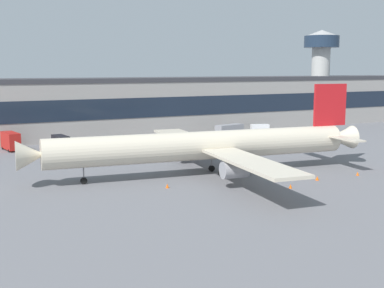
% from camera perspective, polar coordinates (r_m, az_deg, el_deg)
% --- Properties ---
extents(ground_plane, '(600.00, 600.00, 0.00)m').
position_cam_1_polar(ground_plane, '(95.97, 5.60, -2.73)').
color(ground_plane, slate).
extents(terminal_building, '(198.41, 15.52, 16.10)m').
position_cam_1_polar(terminal_building, '(144.24, -6.43, 4.27)').
color(terminal_building, '#9E9993').
rests_on(terminal_building, ground_plane).
extents(airliner, '(63.07, 54.57, 15.78)m').
position_cam_1_polar(airliner, '(89.02, 1.75, -0.16)').
color(airliner, beige).
rests_on(airliner, ground_plane).
extents(control_tower, '(11.99, 11.99, 31.83)m').
position_cam_1_polar(control_tower, '(183.49, 14.34, 8.64)').
color(control_tower, '#B7B7B2').
rests_on(control_tower, ground_plane).
extents(stair_truck, '(3.06, 6.23, 3.55)m').
position_cam_1_polar(stair_truck, '(118.81, -14.59, 0.18)').
color(stair_truck, black).
rests_on(stair_truck, ground_plane).
extents(fuel_truck, '(8.78, 4.36, 3.35)m').
position_cam_1_polar(fuel_truck, '(139.81, 4.31, 1.61)').
color(fuel_truck, gray).
rests_on(fuel_truck, ground_plane).
extents(belt_loader, '(6.69, 4.19, 1.95)m').
position_cam_1_polar(belt_loader, '(125.63, -9.81, 0.39)').
color(belt_loader, gray).
rests_on(belt_loader, ground_plane).
extents(pushback_tractor, '(5.32, 3.80, 1.75)m').
position_cam_1_polar(pushback_tractor, '(124.12, -5.13, 0.33)').
color(pushback_tractor, red).
rests_on(pushback_tractor, ground_plane).
extents(crew_van, '(5.64, 3.80, 2.55)m').
position_cam_1_polar(crew_van, '(148.25, 7.63, 1.79)').
color(crew_van, white).
rests_on(crew_van, ground_plane).
extents(catering_truck, '(3.64, 7.51, 4.15)m').
position_cam_1_polar(catering_truck, '(123.24, -19.82, 0.38)').
color(catering_truck, red).
rests_on(catering_truck, ground_plane).
extents(traffic_cone_0, '(0.59, 0.59, 0.74)m').
position_cam_1_polar(traffic_cone_0, '(87.81, 13.96, -3.76)').
color(traffic_cone_0, '#F2590C').
rests_on(traffic_cone_0, ground_plane).
extents(traffic_cone_1, '(0.56, 0.56, 0.70)m').
position_cam_1_polar(traffic_cone_1, '(79.87, -2.81, -4.75)').
color(traffic_cone_1, '#F2590C').
rests_on(traffic_cone_1, ground_plane).
extents(traffic_cone_2, '(0.53, 0.53, 0.67)m').
position_cam_1_polar(traffic_cone_2, '(81.15, 11.07, -4.70)').
color(traffic_cone_2, '#F2590C').
rests_on(traffic_cone_2, ground_plane).
extents(traffic_cone_3, '(0.54, 0.54, 0.67)m').
position_cam_1_polar(traffic_cone_3, '(93.64, 18.21, -3.20)').
color(traffic_cone_3, '#F2590C').
rests_on(traffic_cone_3, ground_plane).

